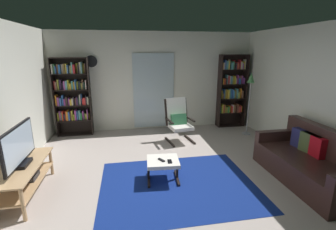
# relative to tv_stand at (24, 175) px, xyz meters

# --- Properties ---
(ground_plane) EXTENTS (7.02, 7.02, 0.00)m
(ground_plane) POSITION_rel_tv_stand_xyz_m (2.31, 0.05, -0.33)
(ground_plane) COLOR #B1A49D
(wall_back) EXTENTS (5.60, 0.06, 2.60)m
(wall_back) POSITION_rel_tv_stand_xyz_m (2.31, 2.95, 0.97)
(wall_back) COLOR silver
(wall_back) RESTS_ON ground
(wall_right) EXTENTS (0.06, 6.00, 2.60)m
(wall_right) POSITION_rel_tv_stand_xyz_m (5.01, 0.05, 0.97)
(wall_right) COLOR silver
(wall_right) RESTS_ON ground
(glass_door_panel) EXTENTS (1.10, 0.01, 2.00)m
(glass_door_panel) POSITION_rel_tv_stand_xyz_m (2.28, 2.88, 0.72)
(glass_door_panel) COLOR silver
(area_rug) EXTENTS (2.47, 1.95, 0.01)m
(area_rug) POSITION_rel_tv_stand_xyz_m (2.31, -0.13, -0.32)
(area_rug) COLOR navy
(area_rug) RESTS_ON ground
(tv_stand) EXTENTS (0.50, 1.32, 0.49)m
(tv_stand) POSITION_rel_tv_stand_xyz_m (0.00, 0.00, 0.00)
(tv_stand) COLOR tan
(tv_stand) RESTS_ON ground
(television) EXTENTS (0.20, 1.00, 0.59)m
(television) POSITION_rel_tv_stand_xyz_m (0.00, -0.01, 0.45)
(television) COLOR black
(television) RESTS_ON tv_stand
(bookshelf_near_tv) EXTENTS (0.86, 0.30, 1.96)m
(bookshelf_near_tv) POSITION_rel_tv_stand_xyz_m (0.21, 2.73, 0.72)
(bookshelf_near_tv) COLOR black
(bookshelf_near_tv) RESTS_ON ground
(bookshelf_near_sofa) EXTENTS (0.77, 0.30, 2.01)m
(bookshelf_near_sofa) POSITION_rel_tv_stand_xyz_m (4.45, 2.74, 0.74)
(bookshelf_near_sofa) COLOR black
(bookshelf_near_sofa) RESTS_ON ground
(leather_sofa) EXTENTS (0.85, 1.86, 0.88)m
(leather_sofa) POSITION_rel_tv_stand_xyz_m (4.50, -0.37, -0.01)
(leather_sofa) COLOR #38211E
(leather_sofa) RESTS_ON ground
(lounge_armchair) EXTENTS (0.66, 0.73, 1.02)m
(lounge_armchair) POSITION_rel_tv_stand_xyz_m (2.75, 1.85, 0.21)
(lounge_armchair) COLOR black
(lounge_armchair) RESTS_ON ground
(ottoman) EXTENTS (0.55, 0.52, 0.37)m
(ottoman) POSITION_rel_tv_stand_xyz_m (2.09, 0.07, -0.02)
(ottoman) COLOR white
(ottoman) RESTS_ON ground
(tv_remote) EXTENTS (0.11, 0.14, 0.02)m
(tv_remote) POSITION_rel_tv_stand_xyz_m (2.06, 0.04, 0.05)
(tv_remote) COLOR black
(tv_remote) RESTS_ON ottoman
(cell_phone) EXTENTS (0.08, 0.14, 0.01)m
(cell_phone) POSITION_rel_tv_stand_xyz_m (2.19, -0.02, 0.05)
(cell_phone) COLOR black
(cell_phone) RESTS_ON ottoman
(floor_lamp_by_shelf) EXTENTS (0.22, 0.22, 1.59)m
(floor_lamp_by_shelf) POSITION_rel_tv_stand_xyz_m (4.60, 1.97, 0.94)
(floor_lamp_by_shelf) COLOR #A5A5AD
(floor_lamp_by_shelf) RESTS_ON ground
(wall_clock) EXTENTS (0.29, 0.03, 0.29)m
(wall_clock) POSITION_rel_tv_stand_xyz_m (0.72, 2.87, 1.52)
(wall_clock) COLOR silver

